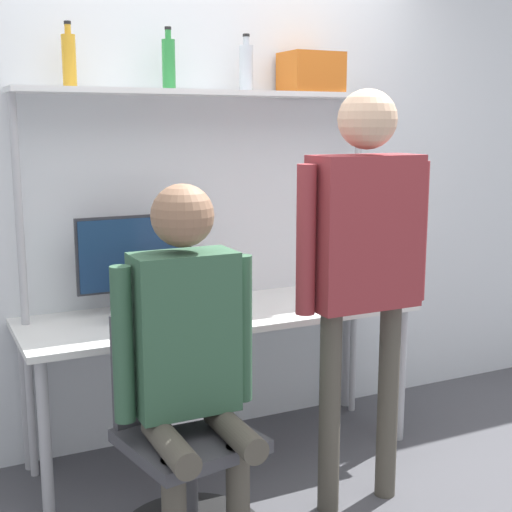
# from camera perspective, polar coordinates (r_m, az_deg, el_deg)

# --- Properties ---
(ground_plane) EXTENTS (12.00, 12.00, 0.00)m
(ground_plane) POSITION_cam_1_polar(r_m,az_deg,el_deg) (3.42, -0.38, -17.67)
(ground_plane) COLOR #4C4C51
(wall_back) EXTENTS (8.00, 0.06, 2.70)m
(wall_back) POSITION_cam_1_polar(r_m,az_deg,el_deg) (3.65, -5.02, 6.28)
(wall_back) COLOR silver
(wall_back) RESTS_ON ground_plane
(desk) EXTENTS (1.90, 0.63, 0.73)m
(desk) POSITION_cam_1_polar(r_m,az_deg,el_deg) (3.46, -2.79, -5.62)
(desk) COLOR silver
(desk) RESTS_ON ground_plane
(shelf_unit) EXTENTS (1.80, 0.26, 1.77)m
(shelf_unit) POSITION_cam_1_polar(r_m,az_deg,el_deg) (3.48, -4.06, 8.80)
(shelf_unit) COLOR white
(shelf_unit) RESTS_ON ground_plane
(monitor) EXTENTS (0.56, 0.21, 0.47)m
(monitor) POSITION_cam_1_polar(r_m,az_deg,el_deg) (3.40, -9.60, -0.27)
(monitor) COLOR #333338
(monitor) RESTS_ON desk
(laptop) EXTENTS (0.32, 0.25, 0.24)m
(laptop) POSITION_cam_1_polar(r_m,az_deg,el_deg) (3.26, -8.22, -4.12)
(laptop) COLOR silver
(laptop) RESTS_ON desk
(cell_phone) EXTENTS (0.07, 0.15, 0.01)m
(cell_phone) POSITION_cam_1_polar(r_m,az_deg,el_deg) (3.36, -4.13, -4.71)
(cell_phone) COLOR silver
(cell_phone) RESTS_ON desk
(office_chair) EXTENTS (0.56, 0.56, 0.90)m
(office_chair) POSITION_cam_1_polar(r_m,az_deg,el_deg) (2.92, -5.72, -16.96)
(office_chair) COLOR black
(office_chair) RESTS_ON ground_plane
(person_seated) EXTENTS (0.55, 0.48, 1.41)m
(person_seated) POSITION_cam_1_polar(r_m,az_deg,el_deg) (2.67, -5.46, -6.73)
(person_seated) COLOR #4C473D
(person_seated) RESTS_ON ground_plane
(person_standing) EXTENTS (0.62, 0.24, 1.75)m
(person_standing) POSITION_cam_1_polar(r_m,az_deg,el_deg) (2.92, 8.63, 0.90)
(person_standing) COLOR #4C473D
(person_standing) RESTS_ON ground_plane
(bottle_amber) EXTENTS (0.06, 0.06, 0.28)m
(bottle_amber) POSITION_cam_1_polar(r_m,az_deg,el_deg) (3.31, -14.73, 14.97)
(bottle_amber) COLOR gold
(bottle_amber) RESTS_ON shelf_unit
(bottle_clear) EXTENTS (0.07, 0.07, 0.27)m
(bottle_clear) POSITION_cam_1_polar(r_m,az_deg,el_deg) (3.58, -0.79, 14.89)
(bottle_clear) COLOR silver
(bottle_clear) RESTS_ON shelf_unit
(bottle_green) EXTENTS (0.06, 0.06, 0.28)m
(bottle_green) POSITION_cam_1_polar(r_m,az_deg,el_deg) (3.43, -7.00, 15.08)
(bottle_green) COLOR #2D8C3F
(bottle_green) RESTS_ON shelf_unit
(storage_box) EXTENTS (0.28, 0.23, 0.20)m
(storage_box) POSITION_cam_1_polar(r_m,az_deg,el_deg) (3.75, 4.41, 14.42)
(storage_box) COLOR #D1661E
(storage_box) RESTS_ON shelf_unit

